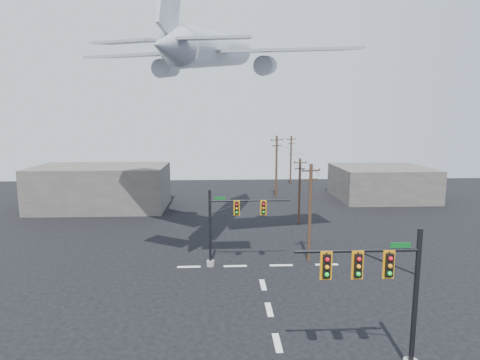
{
  "coord_description": "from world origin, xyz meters",
  "views": [
    {
      "loc": [
        -3.1,
        -21.04,
        12.81
      ],
      "look_at": [
        -1.91,
        5.0,
        8.66
      ],
      "focal_mm": 30.0,
      "sensor_mm": 36.0,
      "label": 1
    }
  ],
  "objects_px": {
    "signal_mast_far": "(228,225)",
    "airliner": "(215,51)",
    "utility_pole_b": "(299,190)",
    "utility_pole_c": "(276,165)",
    "utility_pole_d": "(291,159)",
    "signal_mast_near": "(386,294)",
    "utility_pole_a": "(310,211)"
  },
  "relations": [
    {
      "from": "signal_mast_near",
      "to": "airliner",
      "type": "bearing_deg",
      "value": 112.27
    },
    {
      "from": "utility_pole_d",
      "to": "airliner",
      "type": "height_order",
      "value": "airliner"
    },
    {
      "from": "signal_mast_near",
      "to": "utility_pole_b",
      "type": "distance_m",
      "value": 28.34
    },
    {
      "from": "signal_mast_near",
      "to": "utility_pole_b",
      "type": "relative_size",
      "value": 0.94
    },
    {
      "from": "signal_mast_far",
      "to": "airliner",
      "type": "distance_m",
      "value": 16.49
    },
    {
      "from": "utility_pole_b",
      "to": "utility_pole_d",
      "type": "xyz_separation_m",
      "value": [
        3.96,
        29.04,
        0.64
      ]
    },
    {
      "from": "utility_pole_b",
      "to": "utility_pole_c",
      "type": "height_order",
      "value": "utility_pole_c"
    },
    {
      "from": "utility_pole_d",
      "to": "airliner",
      "type": "distance_m",
      "value": 41.36
    },
    {
      "from": "signal_mast_near",
      "to": "utility_pole_a",
      "type": "bearing_deg",
      "value": 91.08
    },
    {
      "from": "signal_mast_near",
      "to": "utility_pole_d",
      "type": "distance_m",
      "value": 57.59
    },
    {
      "from": "signal_mast_near",
      "to": "utility_pole_a",
      "type": "distance_m",
      "value": 15.9
    },
    {
      "from": "airliner",
      "to": "signal_mast_far",
      "type": "bearing_deg",
      "value": -155.52
    },
    {
      "from": "utility_pole_d",
      "to": "airliner",
      "type": "relative_size",
      "value": 0.32
    },
    {
      "from": "utility_pole_d",
      "to": "airliner",
      "type": "bearing_deg",
      "value": -127.7
    },
    {
      "from": "utility_pole_c",
      "to": "airliner",
      "type": "xyz_separation_m",
      "value": [
        -9.2,
        -23.34,
        13.79
      ]
    },
    {
      "from": "signal_mast_near",
      "to": "utility_pole_c",
      "type": "relative_size",
      "value": 0.76
    },
    {
      "from": "utility_pole_a",
      "to": "utility_pole_b",
      "type": "relative_size",
      "value": 1.1
    },
    {
      "from": "utility_pole_c",
      "to": "airliner",
      "type": "distance_m",
      "value": 28.63
    },
    {
      "from": "utility_pole_a",
      "to": "utility_pole_d",
      "type": "bearing_deg",
      "value": 67.93
    },
    {
      "from": "signal_mast_far",
      "to": "utility_pole_b",
      "type": "height_order",
      "value": "utility_pole_b"
    },
    {
      "from": "signal_mast_far",
      "to": "airliner",
      "type": "height_order",
      "value": "airliner"
    },
    {
      "from": "utility_pole_c",
      "to": "utility_pole_d",
      "type": "relative_size",
      "value": 1.07
    },
    {
      "from": "utility_pole_b",
      "to": "utility_pole_c",
      "type": "bearing_deg",
      "value": 88.95
    },
    {
      "from": "utility_pole_a",
      "to": "utility_pole_c",
      "type": "relative_size",
      "value": 0.89
    },
    {
      "from": "signal_mast_far",
      "to": "airliner",
      "type": "relative_size",
      "value": 0.25
    },
    {
      "from": "utility_pole_c",
      "to": "signal_mast_far",
      "type": "bearing_deg",
      "value": -121.25
    },
    {
      "from": "utility_pole_b",
      "to": "utility_pole_c",
      "type": "relative_size",
      "value": 0.81
    },
    {
      "from": "signal_mast_far",
      "to": "utility_pole_d",
      "type": "xyz_separation_m",
      "value": [
        12.72,
        42.43,
        1.16
      ]
    },
    {
      "from": "signal_mast_near",
      "to": "utility_pole_c",
      "type": "xyz_separation_m",
      "value": [
        0.6,
        44.34,
        0.96
      ]
    },
    {
      "from": "signal_mast_far",
      "to": "utility_pole_c",
      "type": "bearing_deg",
      "value": 74.48
    },
    {
      "from": "signal_mast_near",
      "to": "airliner",
      "type": "relative_size",
      "value": 0.26
    },
    {
      "from": "utility_pole_a",
      "to": "utility_pole_c",
      "type": "xyz_separation_m",
      "value": [
        0.9,
        28.45,
        0.58
      ]
    }
  ]
}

